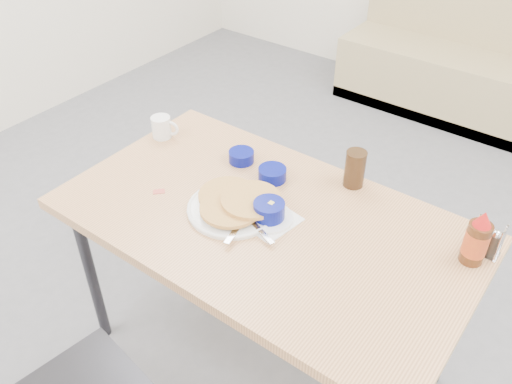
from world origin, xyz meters
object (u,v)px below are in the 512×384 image
Objects in this scene: amber_tumbler at (355,169)px; syrup_bottle at (477,240)px; booth_bench at (484,69)px; creamer_bowl at (272,174)px; grits_setting at (269,213)px; condiment_caddy at (486,242)px; coffee_mug at (162,127)px; dining_table at (265,231)px; butter_bowl at (241,156)px; pancake_plate at (235,204)px.

amber_tumbler is 0.49m from syrup_bottle.
booth_bench reaches higher than creamer_bowl.
grits_setting is 0.68m from condiment_caddy.
amber_tumbler is (0.15, -2.19, 0.48)m from booth_bench.
coffee_mug is 0.67m from grits_setting.
booth_bench is 1.36× the size of dining_table.
condiment_caddy is (0.91, 0.06, 0.02)m from butter_bowl.
booth_bench reaches higher than syrup_bottle.
coffee_mug is (-0.64, -2.37, 0.46)m from booth_bench.
pancake_plate is 3.07× the size of creamer_bowl.
amber_tumbler is at bearing 55.44° from pancake_plate.
coffee_mug is 0.97× the size of condiment_caddy.
amber_tumbler is (0.25, 0.37, 0.05)m from pancake_plate.
grits_setting is at bearing -155.25° from condiment_caddy.
syrup_bottle is (0.73, 0.02, 0.06)m from creamer_bowl.
booth_bench is 2.39m from condiment_caddy.
coffee_mug is (-0.64, 0.16, 0.11)m from dining_table.
pancake_plate is at bearing -168.26° from grits_setting.
butter_bowl is at bearing 8.14° from coffee_mug.
amber_tumbler reaches higher than pancake_plate.
creamer_bowl is at bearing -149.65° from amber_tumbler.
creamer_bowl is at bearing -92.63° from booth_bench.
syrup_bottle is (0.89, -0.00, 0.06)m from butter_bowl.
condiment_caddy is at bearing -7.75° from amber_tumbler.
creamer_bowl is (-0.12, 0.19, -0.01)m from grits_setting.
syrup_bottle reaches higher than dining_table.
dining_table is at bearing -14.37° from coffee_mug.
pancake_plate is 2.80× the size of coffee_mug.
booth_bench is at bearing 87.59° from pancake_plate.
pancake_plate is 0.81m from condiment_caddy.
condiment_caddy reaches higher than grits_setting.
grits_setting is at bearing -89.63° from booth_bench.
butter_bowl is at bearing 142.64° from grits_setting.
booth_bench is 13.64× the size of amber_tumbler.
coffee_mug is at bearing -167.26° from amber_tumbler.
pancake_plate is at bearing -90.08° from creamer_bowl.
dining_table is 0.70m from condiment_caddy.
grits_setting reaches higher than creamer_bowl.
coffee_mug is 0.59× the size of syrup_bottle.
butter_bowl is at bearing 123.58° from pancake_plate.
amber_tumbler is at bearing 30.35° from creamer_bowl.
booth_bench reaches higher than coffee_mug.
syrup_bottle is at bearing 18.37° from pancake_plate.
butter_bowl is at bearing 171.59° from creamer_bowl.
grits_setting is at bearing -110.76° from amber_tumbler.
syrup_bottle is (1.26, 0.05, 0.04)m from coffee_mug.
butter_bowl is (0.37, 0.05, -0.02)m from coffee_mug.
grits_setting is at bearing -160.33° from syrup_bottle.
pancake_plate is 0.13m from grits_setting.
syrup_bottle is (0.48, -0.13, 0.01)m from amber_tumbler.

